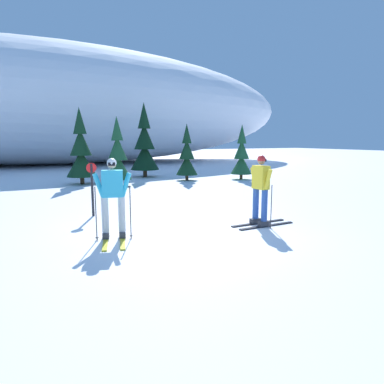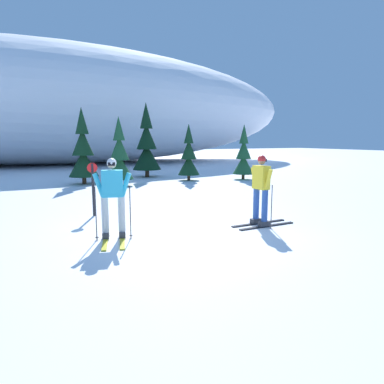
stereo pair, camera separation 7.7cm
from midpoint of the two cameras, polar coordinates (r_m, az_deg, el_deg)
ground_plane at (r=8.22m, az=-2.05°, el=-6.56°), size 120.00×120.00×0.00m
skier_yellow_jacket at (r=8.77m, az=11.05°, el=0.49°), size 1.66×0.80×1.78m
skier_cyan_jacket at (r=7.64m, az=-13.24°, el=-0.73°), size 0.86×1.64×1.77m
pine_tree_left at (r=17.57m, az=-18.01°, el=6.26°), size 1.43×1.43×3.69m
pine_tree_center_left at (r=16.40m, az=-12.31°, el=5.66°), size 1.25×1.25×3.22m
pine_tree_center_right at (r=20.17m, az=-7.96°, el=7.52°), size 1.64×1.64×4.24m
pine_tree_right at (r=18.31m, az=-0.99°, el=5.83°), size 1.15×1.15×2.98m
pine_tree_far_right at (r=18.94m, az=8.07°, el=5.82°), size 1.14×1.14×2.96m
snow_ridge_background at (r=33.03m, az=-21.97°, el=13.06°), size 45.02×19.50×10.05m
trail_marker_post at (r=10.11m, az=-16.39°, el=0.92°), size 0.28×0.07×1.51m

